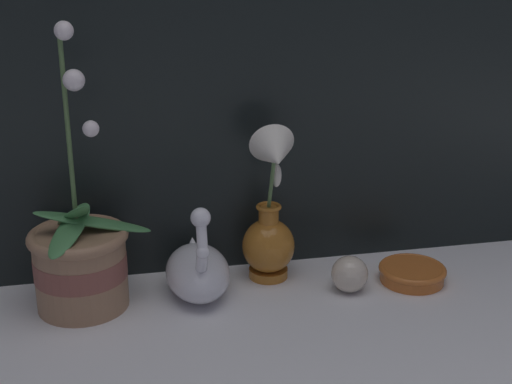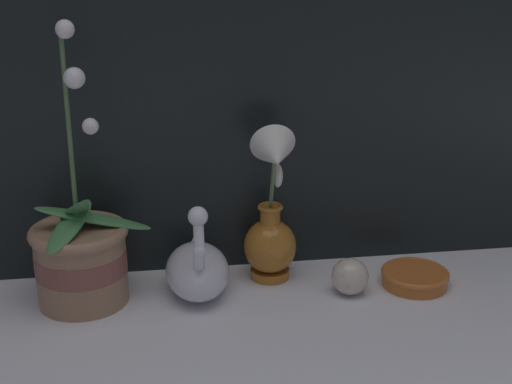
# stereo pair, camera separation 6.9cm
# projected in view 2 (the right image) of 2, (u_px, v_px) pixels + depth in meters

# --- Properties ---
(ground_plane) EXTENTS (2.80, 2.80, 0.00)m
(ground_plane) POSITION_uv_depth(u_px,v_px,m) (264.00, 317.00, 1.22)
(ground_plane) COLOR white
(orchid_potted_plant) EXTENTS (0.21, 0.22, 0.49)m
(orchid_potted_plant) POSITION_uv_depth(u_px,v_px,m) (81.00, 255.00, 1.25)
(orchid_potted_plant) COLOR #9E7556
(orchid_potted_plant) RESTS_ON ground_plane
(swan_figurine) EXTENTS (0.11, 0.19, 0.19)m
(swan_figurine) POSITION_uv_depth(u_px,v_px,m) (197.00, 267.00, 1.29)
(swan_figurine) COLOR white
(swan_figurine) RESTS_ON ground_plane
(blue_vase) EXTENTS (0.10, 0.14, 0.31)m
(blue_vase) POSITION_uv_depth(u_px,v_px,m) (271.00, 224.00, 1.31)
(blue_vase) COLOR #B26B23
(blue_vase) RESTS_ON ground_plane
(glass_sphere) EXTENTS (0.07, 0.07, 0.07)m
(glass_sphere) POSITION_uv_depth(u_px,v_px,m) (350.00, 276.00, 1.29)
(glass_sphere) COLOR beige
(glass_sphere) RESTS_ON ground_plane
(amber_dish) EXTENTS (0.13, 0.13, 0.03)m
(amber_dish) POSITION_uv_depth(u_px,v_px,m) (415.00, 277.00, 1.32)
(amber_dish) COLOR #C66628
(amber_dish) RESTS_ON ground_plane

